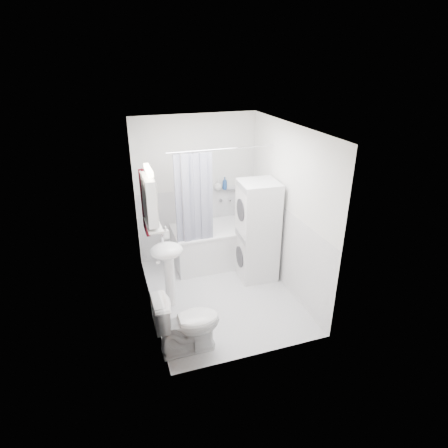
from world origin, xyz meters
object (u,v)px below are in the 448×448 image
object	(u,v)px
sink	(168,260)
washer_dryer	(257,231)
bathtub	(224,241)
toilet	(187,323)

from	to	relation	value
sink	washer_dryer	distance (m)	1.47
bathtub	toilet	xyz separation A→B (m)	(-1.07, -1.87, 0.02)
bathtub	sink	world-z (taller)	sink
sink	washer_dryer	world-z (taller)	washer_dryer
sink	washer_dryer	size ratio (longest dim) A/B	0.67
bathtub	toilet	size ratio (longest dim) A/B	2.20
sink	washer_dryer	xyz separation A→B (m)	(1.43, 0.32, 0.07)
bathtub	toilet	distance (m)	2.16
washer_dryer	bathtub	bearing A→B (deg)	121.22
sink	toilet	distance (m)	1.00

